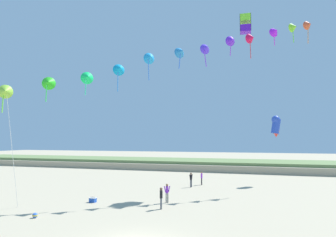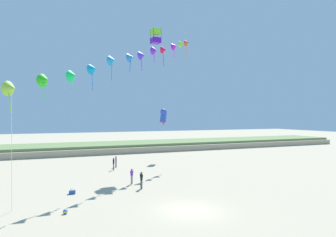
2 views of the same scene
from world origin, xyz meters
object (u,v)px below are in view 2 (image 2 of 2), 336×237
object	(u,v)px
beach_cooler	(72,192)
person_near_right	(114,163)
person_mid_center	(132,175)
beach_ball	(65,212)
large_kite_low_lead	(163,116)
person_far_left	(116,161)
large_kite_mid_trail	(156,36)
person_near_left	(141,179)

from	to	relation	value
beach_cooler	person_near_right	bearing A→B (deg)	59.68
person_mid_center	beach_ball	distance (m)	10.66
large_kite_low_lead	person_near_right	bearing A→B (deg)	-148.40
person_far_left	large_kite_mid_trail	world-z (taller)	large_kite_mid_trail
person_near_left	beach_ball	bearing A→B (deg)	-145.58
large_kite_low_lead	beach_cooler	xyz separation A→B (m)	(-16.03, -16.80, -7.12)
person_mid_center	person_near_right	bearing A→B (deg)	89.84
person_far_left	person_mid_center	bearing A→B (deg)	-94.34
person_near_left	person_near_right	distance (m)	11.50
person_mid_center	person_far_left	bearing A→B (deg)	85.66
person_mid_center	large_kite_low_lead	xyz separation A→B (m)	(9.72, 14.99, 6.37)
person_mid_center	large_kite_low_lead	distance (m)	18.97
person_near_right	beach_cooler	world-z (taller)	person_near_right
person_mid_center	large_kite_mid_trail	bearing A→B (deg)	56.91
person_near_right	beach_ball	world-z (taller)	person_near_right
person_near_left	person_mid_center	size ratio (longest dim) A/B	1.03
large_kite_mid_trail	beach_ball	bearing A→B (deg)	-128.05
beach_ball	large_kite_low_lead	bearing A→B (deg)	53.09
large_kite_low_lead	beach_cooler	world-z (taller)	large_kite_low_lead
person_far_left	beach_cooler	distance (m)	14.85
person_far_left	beach_ball	size ratio (longest dim) A/B	4.49
person_near_left	beach_ball	distance (m)	9.29
person_near_left	person_near_right	bearing A→B (deg)	91.39
person_near_right	person_near_left	bearing A→B (deg)	-88.61
person_near_right	large_kite_mid_trail	size ratio (longest dim) A/B	0.82
beach_ball	person_far_left	bearing A→B (deg)	66.59
person_near_right	beach_cooler	size ratio (longest dim) A/B	2.94
person_near_right	person_mid_center	bearing A→B (deg)	-90.16
person_mid_center	person_far_left	xyz separation A→B (m)	(0.85, 11.18, -0.02)
person_far_left	large_kite_mid_trail	bearing A→B (deg)	-12.78
person_far_left	large_kite_mid_trail	size ratio (longest dim) A/B	0.78
large_kite_mid_trail	beach_cooler	world-z (taller)	large_kite_mid_trail
large_kite_low_lead	beach_ball	xyz separation A→B (m)	(-17.05, -22.69, -7.15)
beach_cooler	large_kite_mid_trail	bearing A→B (deg)	42.54
person_far_left	person_near_left	bearing A→B (deg)	-92.28
person_mid_center	beach_ball	xyz separation A→B (m)	(-7.33, -7.70, -0.78)
beach_ball	person_near_right	bearing A→B (deg)	66.28
beach_cooler	beach_ball	size ratio (longest dim) A/B	1.59
person_near_right	person_mid_center	world-z (taller)	person_near_right
beach_cooler	person_near_left	bearing A→B (deg)	-5.72
person_near_left	person_far_left	xyz separation A→B (m)	(0.54, 13.65, -0.05)
person_mid_center	large_kite_mid_trail	world-z (taller)	large_kite_mid_trail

